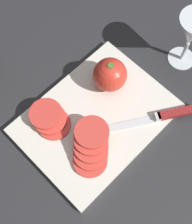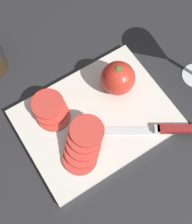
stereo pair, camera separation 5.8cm
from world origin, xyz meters
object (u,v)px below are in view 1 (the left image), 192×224
object	(u,v)px
knife	(169,115)
tomato_slice_stack_near	(50,119)
tomato_slice_stack_far	(91,146)
whole_tomato	(110,75)

from	to	relation	value
knife	tomato_slice_stack_near	world-z (taller)	tomato_slice_stack_near
tomato_slice_stack_near	tomato_slice_stack_far	xyz separation A→B (m)	(-0.02, 0.11, 0.01)
tomato_slice_stack_far	whole_tomato	bearing A→B (deg)	-149.70
knife	tomato_slice_stack_far	size ratio (longest dim) A/B	1.95
whole_tomato	tomato_slice_stack_near	world-z (taller)	whole_tomato
whole_tomato	tomato_slice_stack_far	bearing A→B (deg)	30.30
tomato_slice_stack_far	tomato_slice_stack_near	bearing A→B (deg)	-80.49
whole_tomato	tomato_slice_stack_far	size ratio (longest dim) A/B	0.69
whole_tomato	tomato_slice_stack_near	size ratio (longest dim) A/B	0.78
knife	tomato_slice_stack_far	xyz separation A→B (m)	(0.18, -0.07, 0.01)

